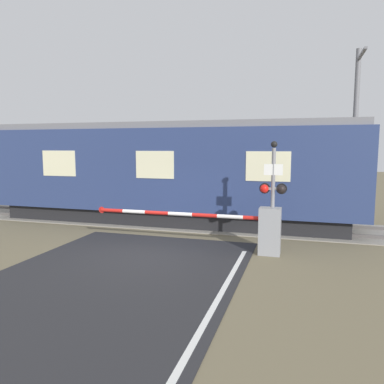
# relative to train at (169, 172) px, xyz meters

# --- Properties ---
(ground_plane) EXTENTS (80.00, 80.00, 0.00)m
(ground_plane) POSITION_rel_train_xyz_m (0.97, -4.46, -2.01)
(ground_plane) COLOR #6B6047
(track_bed) EXTENTS (36.00, 3.20, 0.13)m
(track_bed) POSITION_rel_train_xyz_m (0.97, 0.00, -1.98)
(track_bed) COLOR gray
(track_bed) RESTS_ON ground_plane
(train) EXTENTS (14.56, 2.89, 3.92)m
(train) POSITION_rel_train_xyz_m (0.00, 0.00, 0.00)
(train) COLOR black
(train) RESTS_ON ground_plane
(crossing_barrier) EXTENTS (5.67, 0.44, 1.33)m
(crossing_barrier) POSITION_rel_train_xyz_m (3.86, -3.50, -1.28)
(crossing_barrier) COLOR gray
(crossing_barrier) RESTS_ON ground_plane
(signal_post) EXTENTS (0.76, 0.26, 3.17)m
(signal_post) POSITION_rel_train_xyz_m (4.32, -3.34, -0.20)
(signal_post) COLOR gray
(signal_post) RESTS_ON ground_plane
(catenary_pole) EXTENTS (0.20, 1.90, 6.78)m
(catenary_pole) POSITION_rel_train_xyz_m (7.04, 2.22, 1.53)
(catenary_pole) COLOR slate
(catenary_pole) RESTS_ON ground_plane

